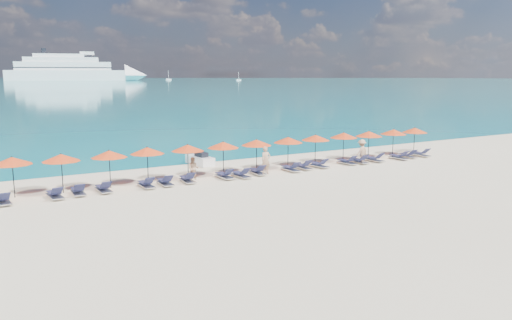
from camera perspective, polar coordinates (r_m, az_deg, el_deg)
ground at (r=29.56m, az=2.90°, el=-3.15°), size 1400.00×1400.00×0.00m
cruise_ship at (r=600.57m, az=-19.54°, el=9.59°), size 151.75×59.60×41.88m
sailboat_near at (r=624.49m, az=-9.97°, el=9.09°), size 6.43×2.14×11.79m
sailboat_far at (r=572.30m, az=-2.00°, el=9.16°), size 5.46×1.82×10.02m
jetski at (r=37.01m, az=-6.40°, el=0.05°), size 1.29×2.78×0.96m
beachgoer_a at (r=33.28m, az=1.14°, el=-0.04°), size 0.69×0.45×1.87m
beachgoer_b at (r=31.81m, az=-7.16°, el=-0.97°), size 0.80×0.73×1.43m
beachgoer_c at (r=38.26m, az=11.98°, el=0.97°), size 1.25×0.79×1.79m
umbrella_1 at (r=29.77m, az=-26.12°, el=-0.09°), size 2.10×2.10×2.28m
umbrella_2 at (r=29.79m, az=-21.38°, el=0.24°), size 2.10×2.10×2.28m
umbrella_3 at (r=30.27m, az=-16.45°, el=0.66°), size 2.10×2.10×2.28m
umbrella_4 at (r=31.06m, az=-12.33°, el=1.06°), size 2.10×2.10×2.28m
umbrella_5 at (r=31.77m, az=-7.82°, el=1.38°), size 2.10×2.10×2.28m
umbrella_6 at (r=32.88m, az=-3.77°, el=1.73°), size 2.10×2.10×2.28m
umbrella_7 at (r=33.96m, az=0.06°, el=2.01°), size 2.10×2.10×2.28m
umbrella_8 at (r=35.39m, az=3.69°, el=2.30°), size 2.10×2.10×2.28m
umbrella_9 at (r=36.90m, az=6.83°, el=2.56°), size 2.10×2.10×2.28m
umbrella_10 at (r=38.61m, az=9.99°, el=2.79°), size 2.10×2.10×2.28m
umbrella_11 at (r=39.94m, az=12.79°, el=2.93°), size 2.10×2.10×2.28m
umbrella_12 at (r=41.87m, az=15.44°, el=3.12°), size 2.10×2.10×2.28m
umbrella_13 at (r=43.64m, az=17.69°, el=3.27°), size 2.10×2.10×2.28m
lounger_2 at (r=28.77m, az=-26.97°, el=-4.09°), size 0.79×1.75×0.66m
lounger_3 at (r=28.92m, az=-21.99°, el=-3.66°), size 0.76×1.75×0.66m
lounger_4 at (r=29.31m, az=-19.67°, el=-3.35°), size 0.67×1.72×0.66m
lounger_5 at (r=29.52m, az=-17.02°, el=-3.11°), size 0.67×1.72×0.66m
lounger_6 at (r=30.04m, az=-12.43°, el=-2.69°), size 0.65×1.71×0.66m
lounger_7 at (r=30.45m, az=-10.35°, el=-2.46°), size 0.66×1.71×0.66m
lounger_8 at (r=31.02m, az=-7.83°, el=-2.16°), size 0.75×1.74×0.66m
lounger_9 at (r=31.92m, az=-3.61°, el=-1.76°), size 0.69×1.73×0.66m
lounger_10 at (r=32.19m, az=-1.72°, el=-1.64°), size 0.73×1.74×0.66m
lounger_11 at (r=33.16m, az=0.15°, el=-1.30°), size 0.71×1.73×0.66m
lounger_12 at (r=34.35m, az=4.01°, el=-0.94°), size 0.65×1.71×0.66m
lounger_13 at (r=35.18m, az=5.37°, el=-0.70°), size 0.68×1.72×0.66m
lounger_14 at (r=35.96m, az=7.21°, el=-0.51°), size 0.77×1.75×0.66m
lounger_15 at (r=37.53m, az=10.38°, el=-0.16°), size 0.73×1.74×0.66m
lounger_16 at (r=38.11m, az=11.74°, el=-0.06°), size 0.73×1.74×0.66m
lounger_17 at (r=39.11m, az=13.38°, el=0.13°), size 0.73×1.74×0.66m
lounger_18 at (r=40.68m, az=16.02°, el=0.37°), size 0.70×1.73×0.66m
lounger_19 at (r=41.64m, az=16.95°, el=0.54°), size 0.70×1.73×0.66m
lounger_20 at (r=42.68m, az=18.33°, el=0.68°), size 0.74×1.74×0.66m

